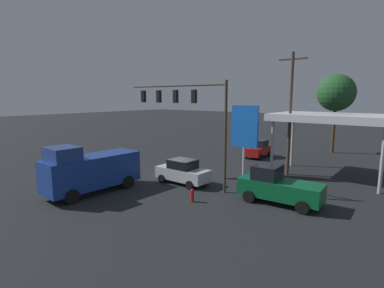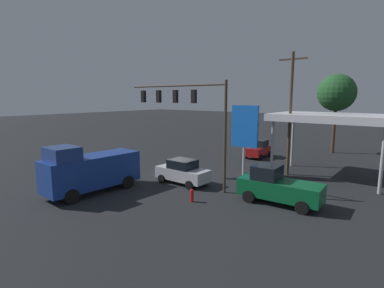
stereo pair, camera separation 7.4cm
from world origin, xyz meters
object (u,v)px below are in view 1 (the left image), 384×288
(pickup_parked, at_px, (278,186))
(hatchback_crossing, at_px, (258,149))
(delivery_truck, at_px, (90,170))
(sedan_waiting, at_px, (183,172))
(street_tree, at_px, (336,93))
(fire_hydrant, at_px, (192,195))
(utility_pole, at_px, (290,112))
(price_sign, at_px, (245,128))
(traffic_signal_assembly, at_px, (185,106))

(pickup_parked, bearing_deg, hatchback_crossing, -62.14)
(delivery_truck, bearing_deg, sedan_waiting, 150.95)
(delivery_truck, height_order, street_tree, street_tree)
(pickup_parked, distance_m, street_tree, 22.11)
(sedan_waiting, bearing_deg, street_tree, -105.08)
(sedan_waiting, relative_size, fire_hydrant, 5.01)
(utility_pole, height_order, sedan_waiting, utility_pole)
(price_sign, distance_m, pickup_parked, 7.62)
(utility_pole, relative_size, sedan_waiting, 2.39)
(street_tree, bearing_deg, pickup_parked, 94.69)
(delivery_truck, bearing_deg, price_sign, 153.17)
(pickup_parked, relative_size, sedan_waiting, 1.20)
(sedan_waiting, relative_size, delivery_truck, 0.64)
(utility_pole, distance_m, pickup_parked, 8.93)
(pickup_parked, xyz_separation_m, street_tree, (1.74, -21.17, 6.16))
(hatchback_crossing, bearing_deg, street_tree, 141.94)
(sedan_waiting, bearing_deg, utility_pole, -124.79)
(traffic_signal_assembly, height_order, pickup_parked, traffic_signal_assembly)
(price_sign, xyz_separation_m, hatchback_crossing, (2.55, -8.08, -3.19))
(utility_pole, xyz_separation_m, delivery_truck, (9.13, 13.75, -3.86))
(price_sign, relative_size, street_tree, 0.64)
(street_tree, bearing_deg, price_sign, 78.46)
(price_sign, distance_m, sedan_waiting, 6.63)
(hatchback_crossing, height_order, street_tree, street_tree)
(street_tree, bearing_deg, fire_hydrant, 83.67)
(sedan_waiting, bearing_deg, traffic_signal_assembly, -148.82)
(street_tree, bearing_deg, hatchback_crossing, 54.59)
(pickup_parked, height_order, hatchback_crossing, pickup_parked)
(price_sign, height_order, hatchback_crossing, price_sign)
(sedan_waiting, bearing_deg, price_sign, -116.27)
(price_sign, bearing_deg, traffic_signal_assembly, 64.52)
(traffic_signal_assembly, bearing_deg, pickup_parked, -177.81)
(traffic_signal_assembly, height_order, street_tree, street_tree)
(price_sign, distance_m, street_tree, 16.99)
(street_tree, relative_size, fire_hydrant, 10.81)
(hatchback_crossing, bearing_deg, price_sign, 14.85)
(sedan_waiting, height_order, hatchback_crossing, hatchback_crossing)
(utility_pole, relative_size, price_sign, 1.73)
(utility_pole, bearing_deg, traffic_signal_assembly, 55.39)
(traffic_signal_assembly, bearing_deg, price_sign, -115.48)
(utility_pole, height_order, street_tree, utility_pole)
(utility_pole, bearing_deg, sedan_waiting, 54.87)
(sedan_waiting, relative_size, hatchback_crossing, 1.14)
(delivery_truck, bearing_deg, fire_hydrant, 116.26)
(price_sign, distance_m, hatchback_crossing, 9.05)
(pickup_parked, bearing_deg, fire_hydrant, 33.64)
(pickup_parked, bearing_deg, traffic_signal_assembly, -0.58)
(price_sign, bearing_deg, utility_pole, -137.79)
(pickup_parked, relative_size, delivery_truck, 0.77)
(traffic_signal_assembly, xyz_separation_m, sedan_waiting, (0.18, 0.11, -5.16))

